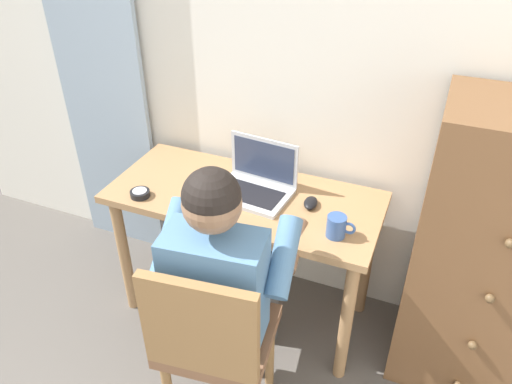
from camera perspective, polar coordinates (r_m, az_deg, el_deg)
wall_back at (r=2.24m, az=10.07°, el=13.57°), size 4.80×0.05×2.50m
curtain_panel at (r=2.79m, az=-17.65°, el=12.86°), size 0.53×0.03×2.17m
desk at (r=2.34m, az=-1.34°, el=-2.60°), size 1.26×0.56×0.74m
dresser at (r=2.25m, az=25.53°, el=-6.91°), size 0.61×0.49×1.32m
chair at (r=1.95m, az=-5.04°, el=-16.64°), size 0.46×0.45×0.90m
person_seated at (r=1.94m, az=-3.38°, el=-9.20°), size 0.57×0.61×1.21m
laptop at (r=2.26m, az=-0.02°, el=1.17°), size 0.36×0.28×0.24m
computer_mouse at (r=2.20m, az=6.35°, el=-1.26°), size 0.07×0.11×0.03m
desk_clock at (r=2.31m, az=-13.27°, el=-0.16°), size 0.09×0.09×0.03m
coffee_mug at (r=2.02m, az=9.35°, el=-3.95°), size 0.12×0.08×0.09m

